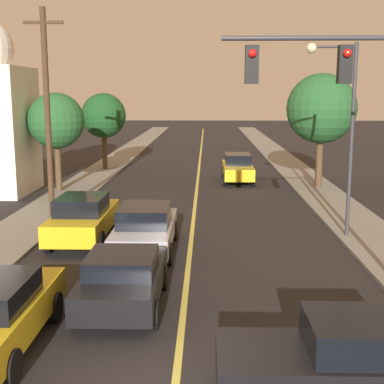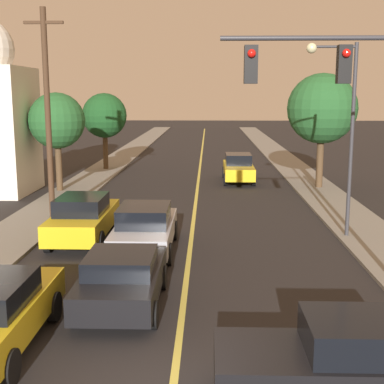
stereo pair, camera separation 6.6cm
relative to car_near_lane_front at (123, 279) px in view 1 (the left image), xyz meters
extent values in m
cube|color=black|center=(1.51, 31.62, -0.75)|extent=(10.80, 80.00, 0.01)
cube|color=#D1C14C|center=(1.51, 31.62, -0.74)|extent=(0.16, 76.00, 0.00)
cube|color=gray|center=(-5.14, 31.62, -0.69)|extent=(2.50, 80.00, 0.12)
cube|color=gray|center=(8.16, 31.62, -0.69)|extent=(2.50, 80.00, 0.12)
cube|color=black|center=(0.00, 0.03, -0.09)|extent=(1.87, 4.06, 0.65)
cube|color=black|center=(0.00, -0.13, 0.46)|extent=(1.64, 1.83, 0.46)
cylinder|color=black|center=(-0.89, 1.29, -0.42)|extent=(0.22, 0.66, 0.66)
cylinder|color=black|center=(0.89, 1.29, -0.42)|extent=(0.22, 0.66, 0.66)
cylinder|color=black|center=(-0.89, -1.22, -0.42)|extent=(0.22, 0.66, 0.66)
cylinder|color=black|center=(0.89, -1.22, -0.42)|extent=(0.22, 0.66, 0.66)
cube|color=#A5A8B2|center=(0.00, 4.85, -0.07)|extent=(1.86, 4.72, 0.64)
cube|color=black|center=(0.00, 4.66, 0.55)|extent=(1.64, 2.13, 0.61)
cylinder|color=black|center=(-0.89, 6.32, -0.40)|extent=(0.22, 0.71, 0.71)
cylinder|color=black|center=(0.89, 6.32, -0.40)|extent=(0.22, 0.71, 0.71)
cylinder|color=black|center=(-0.89, 3.39, -0.40)|extent=(0.22, 0.71, 0.71)
cylinder|color=black|center=(0.89, 3.39, -0.40)|extent=(0.22, 0.71, 0.71)
cylinder|color=black|center=(-1.49, -0.87, -0.40)|extent=(0.22, 0.70, 0.70)
cylinder|color=black|center=(-1.49, -3.71, -0.40)|extent=(0.22, 0.70, 0.70)
cube|color=gold|center=(-2.38, 6.06, -0.01)|extent=(1.83, 4.69, 0.72)
cube|color=black|center=(-2.38, 5.87, 0.65)|extent=(1.61, 2.11, 0.59)
cylinder|color=black|center=(-3.25, 7.51, -0.37)|extent=(0.22, 0.75, 0.75)
cylinder|color=black|center=(-1.51, 7.51, -0.37)|extent=(0.22, 0.75, 0.75)
cylinder|color=black|center=(-3.25, 4.61, -0.37)|extent=(0.22, 0.75, 0.75)
cylinder|color=black|center=(-1.51, 4.61, -0.37)|extent=(0.22, 0.75, 0.75)
cube|color=gold|center=(3.94, 19.53, -0.03)|extent=(1.72, 4.76, 0.70)
cube|color=black|center=(3.94, 19.72, 0.63)|extent=(1.51, 2.14, 0.62)
cylinder|color=black|center=(4.76, 18.06, -0.39)|extent=(0.22, 0.73, 0.73)
cylinder|color=black|center=(3.13, 18.06, -0.39)|extent=(0.22, 0.73, 0.73)
cylinder|color=black|center=(4.76, 21.01, -0.39)|extent=(0.22, 0.73, 0.73)
cylinder|color=black|center=(3.13, 21.01, -0.39)|extent=(0.22, 0.73, 0.73)
cube|color=black|center=(4.68, -4.13, -0.10)|extent=(4.85, 1.73, 0.67)
cube|color=black|center=(4.87, -4.13, 0.53)|extent=(2.18, 1.52, 0.57)
cylinder|color=black|center=(3.17, -3.30, -0.43)|extent=(0.64, 0.22, 0.64)
cylinder|color=#333338|center=(4.86, 0.53, 5.82)|extent=(4.92, 0.12, 0.12)
cube|color=black|center=(5.35, 0.53, 5.21)|extent=(0.32, 0.28, 0.90)
sphere|color=red|center=(5.35, 0.35, 5.46)|extent=(0.20, 0.20, 0.20)
cube|color=black|center=(3.13, 0.53, 5.21)|extent=(0.32, 0.28, 0.90)
sphere|color=red|center=(3.13, 0.35, 5.46)|extent=(0.20, 0.20, 0.20)
cylinder|color=#333338|center=(7.26, 6.72, 2.83)|extent=(0.14, 0.14, 6.92)
cylinder|color=#333338|center=(6.49, 6.72, 6.14)|extent=(1.56, 0.09, 0.09)
sphere|color=beige|center=(5.71, 6.72, 6.09)|extent=(0.36, 0.36, 0.36)
cylinder|color=#422D1E|center=(-4.49, 9.36, 3.65)|extent=(0.24, 0.24, 8.56)
cube|color=#422D1E|center=(-4.49, 9.36, 7.33)|extent=(1.60, 0.12, 0.12)
cylinder|color=#4C3823|center=(-5.93, 15.67, 0.73)|extent=(0.34, 0.34, 2.72)
sphere|color=#235628|center=(-5.93, 15.67, 3.12)|extent=(2.97, 2.97, 2.97)
cylinder|color=#4C3823|center=(-5.04, 24.24, 0.68)|extent=(0.34, 0.34, 2.61)
sphere|color=#19471E|center=(-5.04, 24.24, 3.06)|extent=(3.06, 3.06, 3.06)
cylinder|color=#4C3823|center=(8.34, 17.18, 0.88)|extent=(0.38, 0.38, 3.02)
sphere|color=#235628|center=(8.34, 17.18, 3.73)|extent=(3.84, 3.84, 3.84)
camera|label=1|loc=(2.07, -12.62, 4.52)|focal=50.00mm
camera|label=2|loc=(2.13, -12.62, 4.52)|focal=50.00mm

